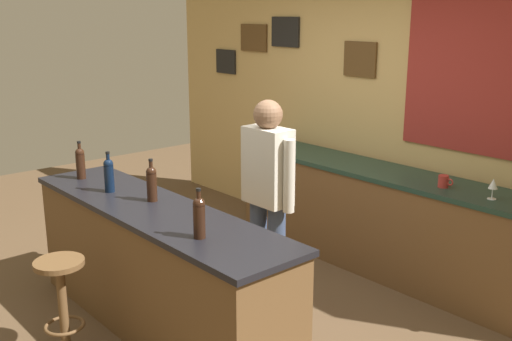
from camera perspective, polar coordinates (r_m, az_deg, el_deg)
ground_plane at (r=4.71m, az=-5.00°, el=-13.16°), size 10.00×10.00×0.00m
back_wall at (r=5.63m, az=11.76°, el=6.52°), size 6.00×0.09×2.80m
bar_counter at (r=4.31m, az=-9.48°, el=-9.27°), size 2.53×0.60×0.92m
side_counter at (r=5.35m, az=11.97°, el=-4.66°), size 3.13×0.56×0.90m
bartender at (r=4.35m, az=1.11°, el=-2.18°), size 0.52×0.21×1.62m
bar_stool at (r=4.13m, az=-18.06°, el=-10.97°), size 0.32×0.32×0.68m
wine_bottle_a at (r=4.95m, az=-16.41°, el=0.78°), size 0.07×0.07×0.31m
wine_bottle_b at (r=4.53m, az=-13.86°, el=-0.33°), size 0.07×0.07×0.31m
wine_bottle_c at (r=4.25m, az=-9.93°, el=-1.13°), size 0.07×0.07×0.31m
wine_bottle_d at (r=3.52m, az=-5.45°, el=-4.35°), size 0.07×0.07×0.31m
wine_glass_a at (r=6.03m, az=2.72°, el=3.39°), size 0.07×0.07×0.16m
wine_glass_b at (r=4.62m, az=21.69°, el=-1.26°), size 0.07×0.07×0.16m
coffee_mug at (r=4.82m, az=17.47°, el=-1.00°), size 0.12×0.08×0.09m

